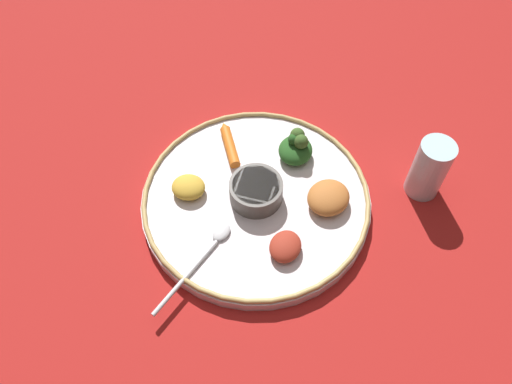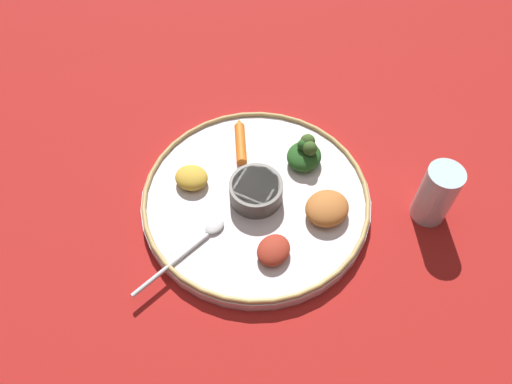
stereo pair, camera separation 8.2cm
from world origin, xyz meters
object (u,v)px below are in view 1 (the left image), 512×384
(spoon, at_px, (205,254))
(greens_pile, at_px, (294,146))
(center_bowl, at_px, (256,190))
(drinking_glass, at_px, (428,172))
(carrot_near_spoon, at_px, (229,144))

(spoon, xyz_separation_m, greens_pile, (-0.01, 0.24, 0.02))
(center_bowl, xyz_separation_m, drinking_glass, (0.20, 0.20, 0.01))
(spoon, bearing_deg, center_bowl, 92.40)
(spoon, bearing_deg, greens_pile, 92.21)
(drinking_glass, bearing_deg, greens_pile, -157.05)
(center_bowl, distance_m, carrot_near_spoon, 0.12)
(center_bowl, height_order, spoon, center_bowl)
(spoon, distance_m, carrot_near_spoon, 0.22)
(greens_pile, relative_size, carrot_near_spoon, 0.93)
(greens_pile, bearing_deg, carrot_near_spoon, -149.92)
(greens_pile, xyz_separation_m, drinking_glass, (0.21, 0.09, 0.01))
(center_bowl, distance_m, spoon, 0.13)
(greens_pile, relative_size, drinking_glass, 0.74)
(spoon, relative_size, carrot_near_spoon, 2.04)
(center_bowl, xyz_separation_m, carrot_near_spoon, (-0.10, 0.06, -0.01))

